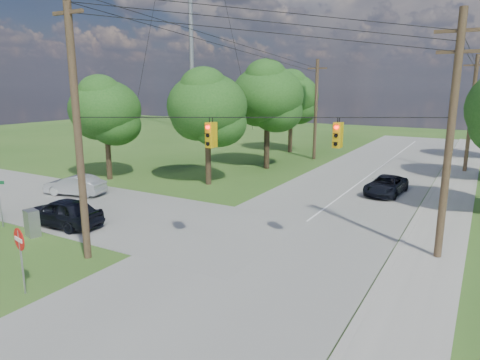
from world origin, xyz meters
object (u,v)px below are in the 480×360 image
Objects in this scene: pole_north_e at (471,113)px; car_main_north at (386,185)px; car_cross_dark at (63,212)px; control_cabinet at (32,223)px; do_not_enter_sign at (20,247)px; pole_north_w at (316,109)px; pole_sw at (76,117)px; car_cross_silver at (75,185)px; pole_ne at (450,135)px.

pole_north_e is 13.06m from car_main_north.
control_cabinet is at bearing -6.48° from car_cross_dark.
pole_north_w is at bearing 103.73° from do_not_enter_sign.
do_not_enter_sign is at bearing -78.65° from pole_sw.
pole_north_w is (-0.40, 29.60, -1.10)m from pole_sw.
control_cabinet is at bearing -123.51° from car_main_north.
car_main_north is 1.83× the size of do_not_enter_sign.
do_not_enter_sign is (10.18, -10.63, 1.10)m from car_cross_silver.
car_cross_silver is at bearing 145.59° from do_not_enter_sign.
pole_sw is at bearing -150.62° from pole_ne.
pole_north_w reaches higher than control_cabinet.
pole_north_w is at bearing 144.51° from car_cross_silver.
pole_sw is at bearing -114.52° from pole_north_e.
pole_ne is 1.05× the size of pole_north_e.
pole_ne reaches higher than car_cross_dark.
control_cabinet is at bearing -98.22° from pole_north_w.
car_main_north is 23.23m from do_not_enter_sign.
control_cabinet is at bearing -121.89° from pole_north_e.
pole_north_w is at bearing 96.82° from control_cabinet.
car_cross_dark is 1.82× the size of do_not_enter_sign.
pole_sw is at bearing -89.23° from pole_north_w.
car_cross_dark is at bearing -123.41° from pole_north_e.
car_main_north is at bearing 135.70° from car_cross_dark.
pole_ne reaches higher than pole_north_w.
pole_sw is 1.20× the size of pole_north_e.
pole_north_w is 27.94m from car_cross_dark.
do_not_enter_sign is (-12.80, -33.09, -3.30)m from pole_north_e.
car_cross_dark is 3.36× the size of control_cabinet.
control_cabinet is at bearing -158.61° from pole_ne.
pole_north_e reaches higher than do_not_enter_sign.
car_main_north is (9.13, 18.13, -5.55)m from pole_sw.
pole_ne is (13.50, 7.60, -0.76)m from pole_sw.
pole_sw is 2.83× the size of car_cross_silver.
car_cross_silver is at bearing 141.39° from control_cabinet.
car_main_north is (-4.37, -11.47, -4.46)m from pole_north_e.
pole_ne reaches higher than do_not_enter_sign.
car_main_north is (-4.37, 10.53, -4.79)m from pole_ne.
pole_sw is 8.75× the size of control_cabinet.
pole_sw is at bearing 39.54° from car_cross_silver.
car_cross_dark reaches higher than control_cabinet.
car_cross_dark is 1.08× the size of car_cross_silver.
do_not_enter_sign is at bearing -22.01° from control_cabinet.
do_not_enter_sign is at bearing -106.88° from car_main_north.
pole_sw reaches higher than do_not_enter_sign.
pole_ne is 2.27× the size of car_main_north.
pole_north_e is 2.16× the size of car_main_north.
pole_ne is 20.02m from control_cabinet.
pole_ne is at bearing 29.38° from pole_sw.
pole_north_w is at bearing 134.12° from car_main_north.
pole_ne is 23.47m from car_cross_silver.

